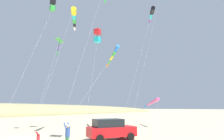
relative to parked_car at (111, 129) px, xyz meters
The scene contains 11 objects.
parked_car is the anchor object (origin of this frame).
cooler_box 2.63m from the parked_car, ahead, with size 0.62×0.42×0.42m.
person_adult_flyer 4.51m from the parked_car, 86.42° to the left, with size 0.55×0.44×1.79m.
person_child_green_jacket 6.22m from the parked_car, 72.24° to the left, with size 0.28×0.36×1.17m.
kite_windsock_checkered_midright 13.45m from the parked_car, 51.26° to the right, with size 8.99×15.52×11.53m.
kite_box_rainbow_low_near 17.51m from the parked_car, 10.96° to the left, with size 4.87×7.01×16.86m.
kite_windsock_small_distant 14.13m from the parked_car, ahead, with size 5.80×8.13×14.33m.
kite_delta_teal_far_right 15.58m from the parked_car, ahead, with size 8.98×8.27×12.74m.
kite_windsock_red_high_left 28.63m from the parked_car, 74.60° to the right, with size 7.65×21.25×22.60m.
kite_box_purple_drifting 14.37m from the parked_car, 34.23° to the right, with size 5.99×7.34×14.03m.
kite_windsock_blue_topmost 13.98m from the parked_car, 77.79° to the right, with size 8.92×13.73×4.33m.
Camera 1 is at (-17.78, 6.94, 2.89)m, focal length 29.46 mm.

